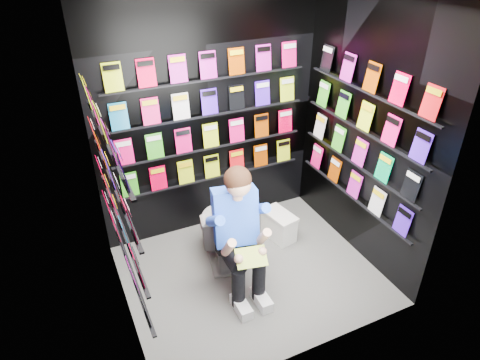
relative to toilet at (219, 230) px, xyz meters
name	(u,v)px	position (x,y,z in m)	size (l,w,h in m)	color
floor	(250,274)	(0.18, -0.36, -0.37)	(2.40, 2.40, 0.00)	slate
wall_back	(209,118)	(0.18, 0.64, 0.93)	(2.40, 0.04, 2.60)	black
wall_front	(319,224)	(0.18, -1.36, 0.93)	(2.40, 0.04, 2.60)	black
wall_left	(108,192)	(-1.02, -0.36, 0.93)	(0.04, 2.00, 2.60)	black
wall_right	(365,135)	(1.38, -0.36, 0.93)	(0.04, 2.00, 2.60)	black
comics_back	(210,119)	(0.18, 0.61, 0.94)	(2.10, 0.06, 1.37)	#F2003A
comics_left	(112,191)	(-0.99, -0.36, 0.94)	(0.06, 1.70, 1.37)	#F2003A
comics_right	(363,135)	(1.35, -0.36, 0.94)	(0.06, 1.70, 1.37)	#F2003A
toilet	(219,230)	(0.00, 0.00, 0.00)	(0.42, 0.75, 0.73)	silver
longbox	(279,226)	(0.73, 0.04, -0.23)	(0.21, 0.38, 0.28)	silver
longbox_lid	(280,215)	(0.73, 0.04, -0.07)	(0.23, 0.40, 0.03)	silver
reader	(234,216)	(0.00, -0.38, 0.41)	(0.53, 0.78, 1.43)	blue
held_comic	(251,257)	(0.00, -0.73, 0.21)	(0.27, 0.01, 0.19)	green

